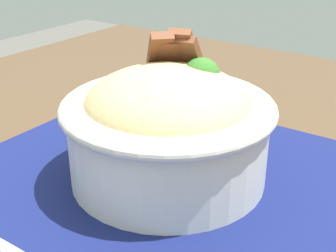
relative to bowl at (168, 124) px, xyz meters
name	(u,v)px	position (x,y,z in m)	size (l,w,h in m)	color
placemat	(127,200)	(0.05, -0.01, -0.05)	(0.42, 0.35, 0.00)	#11194C
bowl	(168,124)	(0.00, 0.00, 0.00)	(0.19, 0.19, 0.13)	silver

